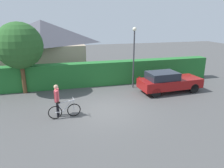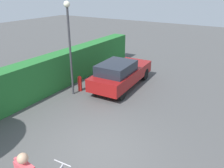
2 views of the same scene
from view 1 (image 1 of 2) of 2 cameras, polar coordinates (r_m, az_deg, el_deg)
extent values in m
plane|color=#4B4B4B|center=(12.22, -1.70, -6.92)|extent=(60.00, 60.00, 0.00)
cube|color=#246C2D|center=(16.33, -5.46, 2.66)|extent=(19.35, 0.90, 1.79)
cube|color=tan|center=(20.74, -17.73, 6.40)|extent=(7.23, 4.44, 2.73)
pyramid|color=#4C4C56|center=(20.45, -18.36, 13.04)|extent=(7.59, 4.66, 2.09)
cube|color=maroon|center=(15.45, 15.19, 0.29)|extent=(4.42, 1.90, 0.63)
cube|color=#1E232D|center=(14.97, 13.29, 2.16)|extent=(2.09, 1.57, 0.51)
cylinder|color=black|center=(16.94, 17.99, 0.42)|extent=(0.67, 0.21, 0.66)
cylinder|color=black|center=(15.81, 21.06, -1.09)|extent=(0.67, 0.21, 0.66)
cylinder|color=black|center=(15.45, 9.00, -0.53)|extent=(0.67, 0.21, 0.66)
cylinder|color=black|center=(14.21, 11.65, -2.29)|extent=(0.67, 0.21, 0.66)
torus|color=black|center=(11.52, -10.11, -6.83)|extent=(0.71, 0.11, 0.71)
torus|color=black|center=(11.44, -14.94, -7.37)|extent=(0.71, 0.11, 0.71)
cylinder|color=silver|center=(11.37, -11.69, -5.65)|extent=(0.63, 0.09, 0.65)
cylinder|color=silver|center=(11.36, -13.65, -6.14)|extent=(0.22, 0.05, 0.52)
cylinder|color=silver|center=(11.27, -12.36, -4.67)|extent=(0.74, 0.10, 0.13)
cylinder|color=silver|center=(11.45, -14.01, -7.31)|extent=(0.37, 0.07, 0.05)
cylinder|color=silver|center=(11.40, -10.19, -5.44)|extent=(0.04, 0.04, 0.61)
cube|color=black|center=(11.24, -14.23, -4.87)|extent=(0.23, 0.12, 0.06)
cylinder|color=silver|center=(11.28, -10.28, -3.88)|extent=(0.07, 0.50, 0.03)
cylinder|color=black|center=(11.79, -14.26, -6.13)|extent=(0.13, 0.13, 0.86)
cylinder|color=black|center=(11.63, -14.33, -6.49)|extent=(0.13, 0.13, 0.86)
cube|color=#DB4C56|center=(11.44, -14.57, -2.92)|extent=(0.25, 0.52, 0.61)
sphere|color=tan|center=(11.29, -14.74, -0.74)|extent=(0.23, 0.23, 0.23)
cylinder|color=#DB4C56|center=(11.72, -14.45, -2.34)|extent=(0.09, 0.09, 0.58)
cylinder|color=#DB4C56|center=(11.15, -14.71, -3.38)|extent=(0.09, 0.09, 0.58)
cylinder|color=#38383D|center=(15.58, 5.79, 6.34)|extent=(0.10, 0.10, 4.13)
sphere|color=#F2EDCC|center=(15.32, 6.05, 14.39)|extent=(0.28, 0.28, 0.28)
cylinder|color=brown|center=(15.71, -22.60, 1.86)|extent=(0.27, 0.27, 2.36)
sphere|color=#295A27|center=(15.33, -23.51, 9.41)|extent=(3.04, 3.04, 3.04)
cylinder|color=red|center=(16.12, 7.28, 0.38)|extent=(0.20, 0.20, 0.70)
sphere|color=red|center=(16.02, 7.33, 1.64)|extent=(0.18, 0.18, 0.18)
camera|label=2|loc=(7.60, -33.46, 13.31)|focal=36.36mm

